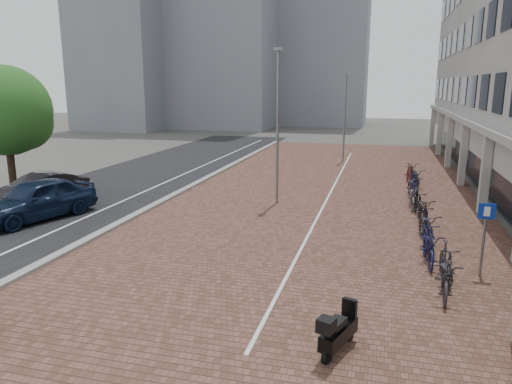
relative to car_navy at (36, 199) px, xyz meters
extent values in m
plane|color=#474442|center=(8.73, -4.42, -0.83)|extent=(140.00, 140.00, 0.00)
cube|color=brown|center=(10.73, 7.58, -0.82)|extent=(14.50, 42.00, 0.04)
cube|color=black|center=(-0.27, 7.58, -0.82)|extent=(8.00, 50.00, 0.03)
cube|color=gray|center=(3.63, 7.58, -0.76)|extent=(0.35, 42.00, 0.14)
cube|color=white|center=(1.73, 7.58, -0.80)|extent=(0.12, 44.00, 0.00)
cube|color=white|center=(10.93, 7.58, -0.79)|extent=(0.10, 30.00, 0.00)
cube|color=black|center=(18.33, 11.58, 0.87)|extent=(0.15, 38.00, 3.20)
cube|color=#ADADA8|center=(18.13, 11.58, 2.62)|extent=(1.60, 38.00, 0.30)
cube|color=#ADADA8|center=(17.53, 5.58, 0.87)|extent=(0.35, 0.35, 3.40)
cube|color=#ADADA8|center=(17.53, 11.58, 0.87)|extent=(0.35, 0.35, 3.40)
cube|color=#ADADA8|center=(17.53, 17.58, 0.87)|extent=(0.35, 0.35, 3.40)
cube|color=#ADADA8|center=(17.53, 23.58, 0.87)|extent=(0.35, 0.35, 3.40)
cube|color=#ADADA8|center=(17.53, 29.58, 0.87)|extent=(0.35, 0.35, 3.40)
cube|color=gray|center=(4.73, 50.58, 12.17)|extent=(12.00, 10.00, 26.00)
cube|color=gray|center=(-17.27, 37.58, 9.17)|extent=(10.00, 10.00, 20.00)
imported|color=#0D1932|center=(0.00, 0.00, 0.00)|extent=(3.32, 5.22, 1.65)
imported|color=black|center=(-1.55, 2.06, -0.11)|extent=(3.03, 4.57, 1.43)
cylinder|color=slate|center=(16.23, -1.72, 0.15)|extent=(0.07, 0.07, 1.96)
cube|color=#0B2B9A|center=(16.23, -1.75, 1.09)|extent=(0.45, 0.04, 0.45)
cylinder|color=slate|center=(8.79, 5.05, 2.58)|extent=(0.12, 0.12, 6.82)
cylinder|color=slate|center=(10.67, 18.23, 2.24)|extent=(0.12, 0.12, 6.14)
cylinder|color=#382619|center=(-4.27, 3.54, 0.55)|extent=(0.35, 0.35, 2.75)
sphere|color=#25571E|center=(-4.27, 3.54, 3.30)|extent=(4.32, 4.32, 4.32)
sphere|color=#25571E|center=(-3.78, 4.13, 2.71)|extent=(2.75, 2.75, 2.75)
imported|color=black|center=(15.09, -3.42, -0.31)|extent=(0.81, 2.01, 1.04)
imported|color=#222328|center=(15.23, -2.27, -0.30)|extent=(0.62, 1.78, 1.05)
imported|color=#131436|center=(14.87, -1.12, -0.31)|extent=(0.78, 2.00, 1.04)
imported|color=#141938|center=(14.94, 0.03, -0.30)|extent=(0.66, 1.79, 1.05)
imported|color=black|center=(14.98, 1.18, -0.31)|extent=(0.96, 2.05, 1.04)
imported|color=black|center=(15.02, 2.33, -0.30)|extent=(0.52, 1.75, 1.05)
imported|color=black|center=(15.03, 3.48, -0.31)|extent=(0.89, 2.03, 1.04)
imported|color=black|center=(14.90, 4.63, -0.30)|extent=(0.65, 1.78, 1.05)
imported|color=#514F4A|center=(14.73, 5.78, -0.31)|extent=(0.74, 1.99, 1.04)
imported|color=#18173F|center=(14.83, 6.93, -0.30)|extent=(0.50, 1.75, 1.05)
imported|color=black|center=(14.88, 8.08, -0.31)|extent=(0.98, 2.05, 1.04)
imported|color=#121433|center=(14.97, 9.23, -0.30)|extent=(0.70, 1.79, 1.05)
imported|color=black|center=(15.17, 10.38, -0.31)|extent=(0.80, 2.01, 1.04)
imported|color=#481513|center=(14.84, 11.53, -0.30)|extent=(0.64, 1.78, 1.05)
imported|color=black|center=(15.06, 12.68, -0.31)|extent=(0.77, 2.00, 1.04)
camera|label=1|loc=(13.35, -15.65, 4.50)|focal=33.37mm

